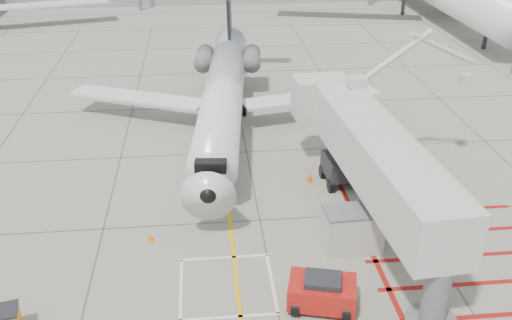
{
  "coord_description": "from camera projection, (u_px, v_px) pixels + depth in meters",
  "views": [
    {
      "loc": [
        -2.72,
        -20.73,
        16.36
      ],
      "look_at": [
        0.0,
        6.0,
        2.5
      ],
      "focal_mm": 40.0,
      "sensor_mm": 36.0,
      "label": 1
    }
  ],
  "objects": [
    {
      "name": "cone_nose",
      "position": [
        150.0,
        237.0,
        27.86
      ],
      "size": [
        0.34,
        0.34,
        0.47
      ],
      "primitive_type": "cone",
      "color": "orange",
      "rests_on": "ground_plane"
    },
    {
      "name": "jet_bridge",
      "position": [
        384.0,
        175.0,
        26.57
      ],
      "size": [
        9.69,
        18.36,
        7.12
      ],
      "primitive_type": null,
      "rotation": [
        0.0,
        0.0,
        0.07
      ],
      "color": "beige",
      "rests_on": "ground_plane"
    },
    {
      "name": "pushback_tug",
      "position": [
        322.0,
        291.0,
        23.45
      ],
      "size": [
        3.1,
        2.36,
        1.61
      ],
      "primitive_type": null,
      "rotation": [
        0.0,
        0.0,
        -0.26
      ],
      "color": "#B01711",
      "rests_on": "ground_plane"
    },
    {
      "name": "regional_jet",
      "position": [
        220.0,
        90.0,
        35.88
      ],
      "size": [
        26.11,
        31.51,
        7.67
      ],
      "primitive_type": null,
      "rotation": [
        0.0,
        0.0,
        -0.1
      ],
      "color": "silver",
      "rests_on": "ground_plane"
    },
    {
      "name": "cone_side",
      "position": [
        310.0,
        177.0,
        33.15
      ],
      "size": [
        0.39,
        0.39,
        0.55
      ],
      "primitive_type": "cone",
      "color": "#E85D0C",
      "rests_on": "ground_plane"
    },
    {
      "name": "ground_power_unit",
      "position": [
        352.0,
        230.0,
        26.96
      ],
      "size": [
        2.77,
        1.7,
        2.14
      ],
      "primitive_type": null,
      "rotation": [
        0.0,
        0.0,
        0.04
      ],
      "color": "#B8B7AF",
      "rests_on": "ground_plane"
    },
    {
      "name": "baggage_cart",
      "position": [
        366.0,
        217.0,
        28.76
      ],
      "size": [
        2.09,
        1.5,
        1.22
      ],
      "primitive_type": null,
      "rotation": [
        0.0,
        0.0,
        0.16
      ],
      "color": "#5A5B60",
      "rests_on": "ground_plane"
    },
    {
      "name": "ground_plane",
      "position": [
        269.0,
        268.0,
        26.07
      ],
      "size": [
        260.0,
        260.0,
        0.0
      ],
      "primitive_type": "plane",
      "color": "gray",
      "rests_on": "ground"
    }
  ]
}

